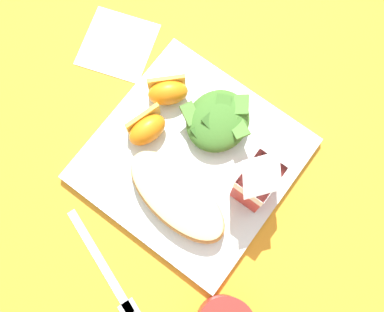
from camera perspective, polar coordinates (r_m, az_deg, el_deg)
name	(u,v)px	position (r m, az deg, el deg)	size (l,w,h in m)	color
ground	(192,160)	(0.70, 0.00, -0.54)	(3.00, 3.00, 0.00)	orange
white_plate	(192,159)	(0.70, 0.00, -0.38)	(0.28, 0.28, 0.02)	silver
cheesy_pizza_bread	(177,196)	(0.66, -1.86, -4.96)	(0.10, 0.18, 0.04)	tan
green_salad_pile	(217,120)	(0.68, 3.07, 4.41)	(0.10, 0.11, 0.04)	#3D7028
milk_carton	(258,180)	(0.63, 8.13, -2.94)	(0.06, 0.05, 0.11)	#B7332D
orange_wedge_front	(168,92)	(0.70, -2.97, 7.86)	(0.07, 0.07, 0.04)	orange
orange_wedge_middle	(147,129)	(0.68, -5.58, 3.31)	(0.07, 0.05, 0.04)	orange
paper_napkin	(118,44)	(0.78, -9.07, 13.35)	(0.11, 0.11, 0.00)	white
metal_fork	(109,276)	(0.69, -10.09, -14.28)	(0.08, 0.18, 0.01)	silver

